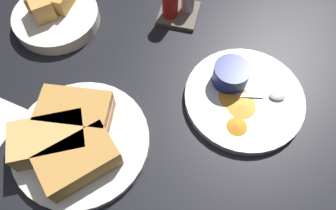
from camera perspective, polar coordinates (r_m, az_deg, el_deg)
name	(u,v)px	position (r cm, az deg, el deg)	size (l,w,h in cm)	color
ground_plane	(113,109)	(67.02, -9.63, -0.79)	(110.00, 110.00, 3.00)	black
plate_sandwich_main	(81,142)	(62.70, -15.11, -6.31)	(25.57, 25.57, 1.60)	silver
sandwich_half_near	(76,111)	(62.09, -16.04, -1.08)	(13.96, 9.01, 4.80)	#C68C42
sandwich_half_far	(49,140)	(61.00, -20.27, -5.78)	(15.03, 12.60, 4.80)	tan
sandwich_half_extra	(78,161)	(57.95, -15.57, -9.47)	(14.46, 14.66, 4.80)	#C68C42
ramekin_dark_sauce	(74,167)	(58.22, -16.31, -10.47)	(6.63, 6.63, 3.72)	navy
spoon_by_dark_ramekin	(88,142)	(61.03, -13.91, -6.44)	(2.33, 9.91, 0.80)	silver
plate_chips_companion	(244,98)	(66.50, 13.30, 1.18)	(23.93, 23.93, 1.60)	silver
ramekin_light_gravy	(231,74)	(65.34, 11.10, 5.39)	(7.16, 7.16, 4.22)	navy
spoon_by_gravy_ramekin	(271,96)	(66.81, 17.72, 1.55)	(9.94, 3.55, 0.80)	silver
plantain_chip_scatter	(237,105)	(64.12, 12.19, -0.04)	(9.04, 13.29, 0.60)	orange
bread_basket_rear	(55,15)	(80.75, -19.43, 14.86)	(19.50, 19.50, 7.86)	silver
condiment_caddy	(177,5)	(77.14, 1.61, 17.34)	(9.00, 9.00, 9.50)	brown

